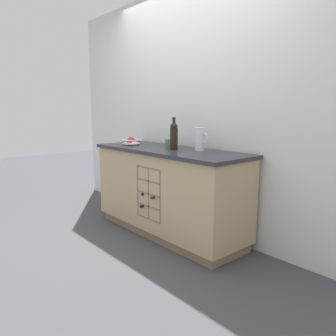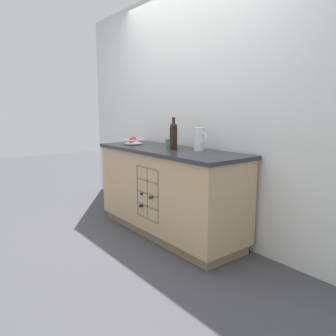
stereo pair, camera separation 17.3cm
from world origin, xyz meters
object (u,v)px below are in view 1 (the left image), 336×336
Objects in this scene: fruit_bowl at (131,141)px; standing_wine_bottle at (174,135)px; white_pitcher at (200,139)px; ceramic_mug at (169,143)px.

standing_wine_bottle is (0.67, 0.05, 0.10)m from fruit_bowl.
fruit_bowl is 0.71× the size of standing_wine_bottle.
fruit_bowl is at bearing -167.71° from white_pitcher.
white_pitcher reaches higher than fruit_bowl.
fruit_bowl is 0.68m from standing_wine_bottle.
standing_wine_bottle reaches higher than ceramic_mug.
standing_wine_bottle is at bearing -27.98° from ceramic_mug.
fruit_bowl is 1.78× the size of ceramic_mug.
fruit_bowl is 0.90m from white_pitcher.
white_pitcher is at bearing 33.97° from standing_wine_bottle.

